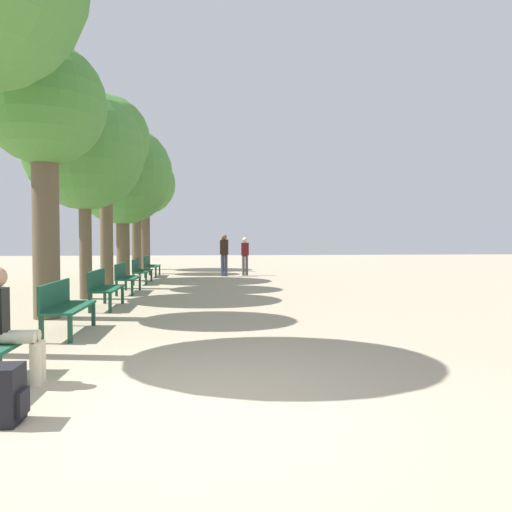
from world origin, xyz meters
name	(u,v)px	position (x,y,z in m)	size (l,w,h in m)	color
ground_plane	(192,408)	(0.00, 0.00, 0.00)	(80.00, 80.00, 0.00)	tan
bench_row_1	(64,303)	(-2.17, 3.72, 0.49)	(0.50, 1.58, 0.84)	#195138
bench_row_2	(103,286)	(-2.17, 6.69, 0.49)	(0.50, 1.58, 0.84)	#195138
bench_row_3	(125,276)	(-2.17, 9.67, 0.49)	(0.50, 1.58, 0.84)	#195138
bench_row_4	(140,269)	(-2.17, 12.65, 0.49)	(0.50, 1.58, 0.84)	#195138
bench_row_5	(150,264)	(-2.17, 15.63, 0.49)	(0.50, 1.58, 0.84)	#195138
tree_row_1	(44,111)	(-2.95, 5.36, 3.95)	(2.32, 2.32, 5.26)	brown
tree_row_2	(84,151)	(-2.95, 8.42, 3.73)	(3.01, 3.01, 5.26)	brown
tree_row_3	(106,142)	(-2.95, 11.05, 4.46)	(2.66, 2.66, 5.87)	brown
tree_row_4	(122,175)	(-2.95, 13.95, 3.80)	(3.61, 3.61, 5.64)	brown
tree_row_5	(136,188)	(-2.95, 17.36, 3.71)	(2.22, 2.22, 4.92)	brown
tree_row_6	(145,185)	(-2.95, 20.29, 4.10)	(2.97, 2.97, 5.66)	brown
person_seated	(8,322)	(-1.94, 0.90, 0.66)	(0.58, 0.33, 1.25)	beige
backpack	(6,395)	(-1.53, -0.24, 0.24)	(0.28, 0.32, 0.48)	black
pedestrian_near	(224,252)	(0.77, 15.60, 0.97)	(0.34, 0.23, 1.69)	#384260
pedestrian_mid	(245,254)	(1.64, 15.89, 0.90)	(0.32, 0.21, 1.57)	#4C4C4C
pedestrian_far	(225,250)	(0.88, 18.56, 0.98)	(0.35, 0.27, 1.71)	#4C4C4C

